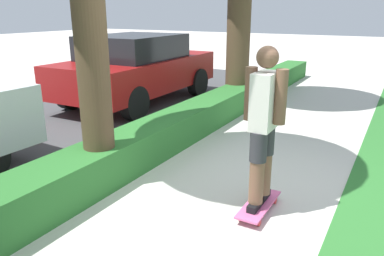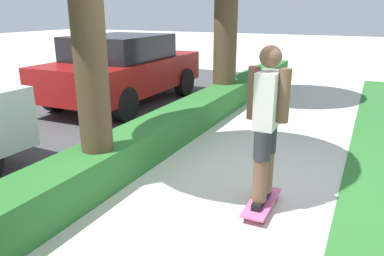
# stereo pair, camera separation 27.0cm
# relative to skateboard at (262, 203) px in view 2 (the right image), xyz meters

# --- Properties ---
(ground_plane) EXTENTS (60.00, 60.00, 0.00)m
(ground_plane) POSITION_rel_skateboard_xyz_m (0.29, 0.30, -0.08)
(ground_plane) COLOR beige
(hedge_row) EXTENTS (16.83, 0.60, 0.48)m
(hedge_row) POSITION_rel_skateboard_xyz_m (0.29, 1.90, 0.16)
(hedge_row) COLOR #2D702D
(hedge_row) RESTS_ON ground_plane
(skateboard) EXTENTS (0.75, 0.24, 0.10)m
(skateboard) POSITION_rel_skateboard_xyz_m (0.00, 0.00, 0.00)
(skateboard) COLOR #DB5B93
(skateboard) RESTS_ON ground_plane
(skater_person) EXTENTS (0.49, 0.41, 1.61)m
(skater_person) POSITION_rel_skateboard_xyz_m (0.00, 0.00, 0.88)
(skater_person) COLOR black
(skater_person) RESTS_ON skateboard
(parked_car_middle) EXTENTS (4.05, 1.96, 1.50)m
(parked_car_middle) POSITION_rel_skateboard_xyz_m (3.31, 4.09, 0.71)
(parked_car_middle) COLOR maroon
(parked_car_middle) RESTS_ON ground_plane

